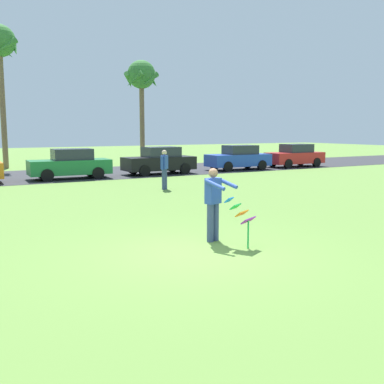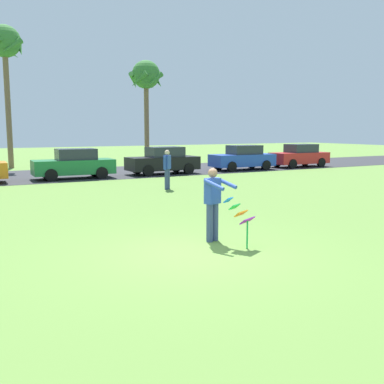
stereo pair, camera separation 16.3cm
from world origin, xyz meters
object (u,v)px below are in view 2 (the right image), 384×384
at_px(parked_car_black, 163,161).
at_px(kite_held, 241,215).
at_px(parked_car_green, 74,164).
at_px(person_walker_near, 167,168).
at_px(palm_tree_centre_far, 146,79).
at_px(person_kite_flyer, 213,202).
at_px(parked_car_red, 300,156).
at_px(parked_car_blue, 243,158).
at_px(palm_tree_right_near, 5,48).

bearing_deg(parked_car_black, kite_held, -109.20).
bearing_deg(parked_car_green, kite_held, -91.15).
xyz_separation_m(parked_car_green, person_walker_near, (2.51, -6.27, 0.16)).
bearing_deg(palm_tree_centre_far, person_walker_near, -109.63).
height_order(parked_car_black, person_walker_near, person_walker_near).
distance_m(person_kite_flyer, person_walker_near, 9.43).
relative_size(parked_car_black, parked_car_red, 1.01).
relative_size(parked_car_black, parked_car_blue, 0.99).
distance_m(parked_car_green, person_walker_near, 6.76).
height_order(kite_held, person_walker_near, person_walker_near).
bearing_deg(person_walker_near, palm_tree_right_near, 107.29).
bearing_deg(kite_held, palm_tree_centre_far, 71.72).
distance_m(parked_car_blue, parked_car_red, 4.85).
height_order(parked_car_black, palm_tree_right_near, palm_tree_right_near).
height_order(parked_car_black, parked_car_blue, same).
bearing_deg(parked_car_red, palm_tree_centre_far, 136.07).
bearing_deg(kite_held, palm_tree_right_near, 94.20).
distance_m(parked_car_black, parked_car_blue, 5.69).
height_order(palm_tree_right_near, person_walker_near, palm_tree_right_near).
height_order(parked_car_blue, palm_tree_centre_far, palm_tree_centre_far).
height_order(palm_tree_right_near, palm_tree_centre_far, palm_tree_right_near).
bearing_deg(parked_car_red, kite_held, -135.22).
distance_m(parked_car_green, parked_car_blue, 10.94).
xyz_separation_m(palm_tree_right_near, person_walker_near, (4.64, -14.90, -6.98)).
relative_size(person_kite_flyer, kite_held, 1.56).
bearing_deg(person_walker_near, palm_tree_centre_far, 70.37).
height_order(parked_car_black, palm_tree_centre_far, palm_tree_centre_far).
distance_m(parked_car_blue, palm_tree_right_near, 17.21).
bearing_deg(kite_held, parked_car_black, 70.80).
xyz_separation_m(parked_car_blue, person_walker_near, (-8.43, -6.27, 0.16)).
distance_m(kite_held, parked_car_green, 15.98).
xyz_separation_m(parked_car_black, person_walker_near, (-2.73, -6.27, 0.16)).
bearing_deg(parked_car_green, parked_car_blue, 0.00).
bearing_deg(parked_car_green, person_walker_near, -68.19).
xyz_separation_m(kite_held, parked_car_green, (0.32, 15.98, 0.03)).
distance_m(kite_held, palm_tree_right_near, 25.69).
bearing_deg(kite_held, parked_car_green, 88.85).
height_order(parked_car_red, palm_tree_centre_far, palm_tree_centre_far).
relative_size(kite_held, parked_car_green, 0.26).
xyz_separation_m(kite_held, palm_tree_centre_far, (7.89, 23.89, 5.64)).
relative_size(parked_car_blue, palm_tree_centre_far, 0.55).
bearing_deg(parked_car_black, parked_car_green, -179.98).
distance_m(parked_car_black, palm_tree_centre_far, 9.97).
bearing_deg(parked_car_black, palm_tree_right_near, 130.53).
height_order(parked_car_green, palm_tree_right_near, palm_tree_right_near).
relative_size(person_kite_flyer, parked_car_blue, 0.41).
bearing_deg(palm_tree_centre_far, parked_car_green, -133.74).
bearing_deg(palm_tree_centre_far, kite_held, -108.28).
bearing_deg(palm_tree_right_near, person_walker_near, -72.71).
bearing_deg(person_kite_flyer, parked_car_green, 87.89).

